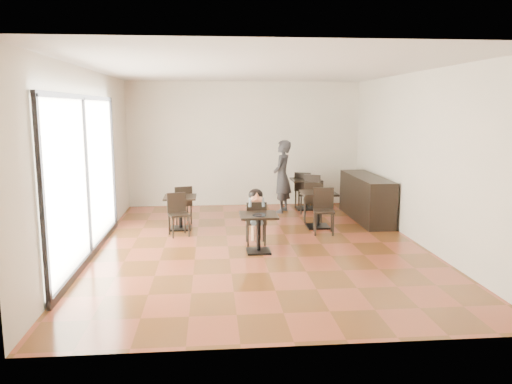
{
  "coord_description": "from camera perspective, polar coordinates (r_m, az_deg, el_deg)",
  "views": [
    {
      "loc": [
        -0.87,
        -8.95,
        2.53
      ],
      "look_at": [
        -0.06,
        0.06,
        1.0
      ],
      "focal_mm": 35.0,
      "sensor_mm": 36.0,
      "label": 1
    }
  ],
  "objects": [
    {
      "name": "storefront_window",
      "position": [
        8.78,
        -18.96,
        1.68
      ],
      "size": [
        0.04,
        4.5,
        2.6
      ],
      "primitive_type": "cube",
      "color": "white",
      "rests_on": "floor"
    },
    {
      "name": "child_chair",
      "position": [
        9.34,
        -0.03,
        -3.5
      ],
      "size": [
        0.37,
        0.37,
        0.83
      ],
      "primitive_type": null,
      "rotation": [
        0.0,
        0.0,
        3.14
      ],
      "color": "black",
      "rests_on": "floor"
    },
    {
      "name": "chair_back_a",
      "position": [
        12.84,
        5.52,
        0.28
      ],
      "size": [
        0.55,
        0.55,
        0.93
      ],
      "primitive_type": null,
      "rotation": [
        0.0,
        0.0,
        2.72
      ],
      "color": "black",
      "rests_on": "floor"
    },
    {
      "name": "floor",
      "position": [
        9.34,
        0.38,
        -6.12
      ],
      "size": [
        6.0,
        8.0,
        0.01
      ],
      "primitive_type": "cube",
      "color": "brown",
      "rests_on": "ground"
    },
    {
      "name": "wall_right",
      "position": [
        9.79,
        18.18,
        3.67
      ],
      "size": [
        0.01,
        8.0,
        3.2
      ],
      "primitive_type": "cube",
      "color": "beige",
      "rests_on": "floor"
    },
    {
      "name": "chair_mid_a",
      "position": [
        11.23,
        6.52,
        -1.08
      ],
      "size": [
        0.47,
        0.47,
        0.92
      ],
      "primitive_type": null,
      "rotation": [
        0.0,
        0.0,
        3.0
      ],
      "color": "black",
      "rests_on": "floor"
    },
    {
      "name": "service_counter",
      "position": [
        11.68,
        12.47,
        -0.64
      ],
      "size": [
        0.6,
        2.4,
        1.0
      ],
      "primitive_type": "cube",
      "color": "black",
      "rests_on": "floor"
    },
    {
      "name": "ceiling",
      "position": [
        9.02,
        0.41,
        13.86
      ],
      "size": [
        6.0,
        8.0,
        0.01
      ],
      "primitive_type": "cube",
      "color": "silver",
      "rests_on": "floor"
    },
    {
      "name": "chair_left_a",
      "position": [
        11.13,
        -8.47,
        -1.42
      ],
      "size": [
        0.48,
        0.48,
        0.85
      ],
      "primitive_type": null,
      "rotation": [
        0.0,
        0.0,
        3.44
      ],
      "color": "black",
      "rests_on": "floor"
    },
    {
      "name": "adult_patron",
      "position": [
        12.15,
        3.0,
        1.78
      ],
      "size": [
        0.65,
        0.76,
        1.76
      ],
      "primitive_type": "imported",
      "rotation": [
        0.0,
        0.0,
        -1.99
      ],
      "color": "#343439",
      "rests_on": "floor"
    },
    {
      "name": "wall_left",
      "position": [
        9.24,
        -18.48,
        3.33
      ],
      "size": [
        0.01,
        8.0,
        3.2
      ],
      "primitive_type": "cube",
      "color": "beige",
      "rests_on": "floor"
    },
    {
      "name": "cafe_table_left",
      "position": [
        10.61,
        -8.62,
        -2.36
      ],
      "size": [
        0.83,
        0.83,
        0.7
      ],
      "primitive_type": null,
      "rotation": [
        0.0,
        0.0,
        0.3
      ],
      "color": "black",
      "rests_on": "floor"
    },
    {
      "name": "chair_left_b",
      "position": [
        10.06,
        -8.82,
        -2.61
      ],
      "size": [
        0.48,
        0.48,
        0.85
      ],
      "primitive_type": null,
      "rotation": [
        0.0,
        0.0,
        0.3
      ],
      "color": "black",
      "rests_on": "floor"
    },
    {
      "name": "cafe_table_mid",
      "position": [
        10.72,
        7.11,
        -2.03
      ],
      "size": [
        0.82,
        0.82,
        0.77
      ],
      "primitive_type": null,
      "rotation": [
        0.0,
        0.0,
        -0.15
      ],
      "color": "black",
      "rests_on": "floor"
    },
    {
      "name": "cafe_table_back",
      "position": [
        12.63,
        5.71,
        -0.24
      ],
      "size": [
        0.96,
        0.96,
        0.77
      ],
      "primitive_type": null,
      "rotation": [
        0.0,
        0.0,
        -0.42
      ],
      "color": "black",
      "rests_on": "floor"
    },
    {
      "name": "chair_back_b",
      "position": [
        12.08,
        6.2,
        -0.32
      ],
      "size": [
        0.55,
        0.55,
        0.93
      ],
      "primitive_type": null,
      "rotation": [
        0.0,
        0.0,
        -0.42
      ],
      "color": "black",
      "rests_on": "floor"
    },
    {
      "name": "wall_front",
      "position": [
        5.11,
        4.75,
        -0.9
      ],
      "size": [
        6.0,
        0.01,
        3.2
      ],
      "primitive_type": "cube",
      "color": "beige",
      "rests_on": "floor"
    },
    {
      "name": "pizza_slice",
      "position": [
        9.05,
        0.08,
        -0.75
      ],
      "size": [
        0.24,
        0.19,
        0.06
      ],
      "primitive_type": null,
      "color": "tan",
      "rests_on": "child"
    },
    {
      "name": "wall_back",
      "position": [
        13.01,
        -1.32,
        5.49
      ],
      "size": [
        6.0,
        0.01,
        3.2
      ],
      "primitive_type": "cube",
      "color": "beige",
      "rests_on": "floor"
    },
    {
      "name": "plate",
      "position": [
        8.65,
        0.36,
        -2.65
      ],
      "size": [
        0.23,
        0.23,
        0.01
      ],
      "primitive_type": "cylinder",
      "color": "black",
      "rests_on": "child_table"
    },
    {
      "name": "child_table",
      "position": [
        8.82,
        0.29,
        -4.74
      ],
      "size": [
        0.65,
        0.65,
        0.69
      ],
      "primitive_type": null,
      "color": "black",
      "rests_on": "floor"
    },
    {
      "name": "child",
      "position": [
        9.31,
        -0.03,
        -2.86
      ],
      "size": [
        0.37,
        0.52,
        1.04
      ],
      "primitive_type": null,
      "color": "slate",
      "rests_on": "child_chair"
    },
    {
      "name": "chair_mid_b",
      "position": [
        10.18,
        7.77,
        -2.22
      ],
      "size": [
        0.47,
        0.47,
        0.92
      ],
      "primitive_type": null,
      "rotation": [
        0.0,
        0.0,
        -0.15
      ],
      "color": "black",
      "rests_on": "floor"
    }
  ]
}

